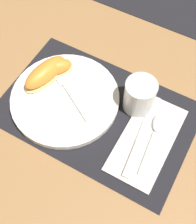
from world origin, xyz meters
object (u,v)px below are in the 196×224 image
(juice_glass, at_px, (139,97))
(knife, at_px, (141,137))
(plate, at_px, (65,98))
(citrus_wedge_1, at_px, (45,73))
(fork, at_px, (67,86))
(citrus_wedge_0, at_px, (54,68))
(spoon, at_px, (157,130))

(juice_glass, height_order, knife, juice_glass)
(plate, xyz_separation_m, citrus_wedge_1, (-0.07, 0.03, 0.03))
(juice_glass, xyz_separation_m, citrus_wedge_1, (-0.24, -0.05, -0.00))
(juice_glass, relative_size, fork, 0.48)
(knife, bearing_deg, fork, 172.58)
(juice_glass, height_order, fork, juice_glass)
(citrus_wedge_0, bearing_deg, fork, -24.61)
(citrus_wedge_0, bearing_deg, spoon, -3.79)
(juice_glass, distance_m, knife, 0.10)
(juice_glass, distance_m, citrus_wedge_1, 0.24)
(citrus_wedge_0, height_order, citrus_wedge_1, citrus_wedge_1)
(plate, distance_m, juice_glass, 0.18)
(plate, bearing_deg, citrus_wedge_1, 160.24)
(plate, distance_m, citrus_wedge_0, 0.09)
(knife, distance_m, citrus_wedge_1, 0.29)
(juice_glass, distance_m, fork, 0.18)
(plate, height_order, fork, fork)
(citrus_wedge_1, bearing_deg, juice_glass, 11.77)
(plate, bearing_deg, fork, 112.64)
(fork, bearing_deg, spoon, 0.90)
(plate, bearing_deg, juice_glass, 24.47)
(knife, xyz_separation_m, citrus_wedge_1, (-0.28, 0.03, 0.03))
(plate, xyz_separation_m, juice_glass, (0.17, 0.08, 0.03))
(spoon, height_order, citrus_wedge_0, citrus_wedge_0)
(spoon, bearing_deg, fork, -179.10)
(knife, distance_m, spoon, 0.04)
(knife, relative_size, fork, 1.24)
(juice_glass, bearing_deg, citrus_wedge_1, -168.23)
(knife, bearing_deg, juice_glass, 120.61)
(spoon, xyz_separation_m, fork, (-0.25, -0.00, 0.01))
(plate, relative_size, citrus_wedge_1, 1.93)
(spoon, relative_size, citrus_wedge_0, 1.69)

